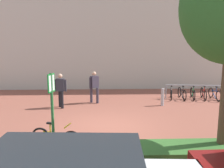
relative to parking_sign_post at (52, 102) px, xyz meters
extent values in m
plane|color=brown|center=(1.65, 2.02, -1.54)|extent=(60.00, 60.00, 0.00)
cube|color=beige|center=(1.65, 10.48, 3.46)|extent=(28.00, 1.20, 10.00)
cube|color=#336028|center=(2.11, 0.00, -1.46)|extent=(7.00, 1.10, 0.16)
cylinder|color=#2D7238|center=(0.00, 0.00, -0.37)|extent=(0.08, 0.08, 2.36)
cube|color=#198C33|center=(0.00, 0.00, 0.53)|extent=(0.13, 0.35, 0.52)
cube|color=white|center=(0.00, 0.00, 0.53)|extent=(0.12, 0.30, 0.44)
torus|color=black|center=(-0.46, 0.35, -1.21)|extent=(0.65, 0.25, 0.66)
torus|color=black|center=(0.52, 0.05, -1.21)|extent=(0.65, 0.25, 0.66)
cylinder|color=gold|center=(0.03, 0.20, -0.99)|extent=(0.81, 0.28, 0.04)
cylinder|color=gold|center=(0.13, 0.17, -1.25)|extent=(0.59, 0.21, 0.44)
cylinder|color=gold|center=(-0.14, 0.25, -0.87)|extent=(0.04, 0.04, 0.28)
cube|color=black|center=(-0.14, 0.25, -0.71)|extent=(0.21, 0.14, 0.05)
cylinder|color=gold|center=(0.40, 0.08, -0.73)|extent=(0.16, 0.41, 0.04)
cylinder|color=#99999E|center=(5.11, 6.85, -1.14)|extent=(0.06, 0.06, 0.80)
cylinder|color=#99999E|center=(6.95, 6.66, -0.74)|extent=(3.69, 0.45, 0.06)
torus|color=black|center=(5.30, 6.38, -1.24)|extent=(0.21, 0.60, 0.61)
torus|color=black|center=(5.54, 7.28, -1.24)|extent=(0.21, 0.60, 0.61)
cylinder|color=silver|center=(5.42, 6.83, -1.04)|extent=(0.23, 0.75, 0.03)
cylinder|color=silver|center=(5.45, 6.92, -1.27)|extent=(0.18, 0.55, 0.40)
cylinder|color=silver|center=(5.38, 6.67, -0.93)|extent=(0.03, 0.03, 0.26)
cube|color=black|center=(5.38, 6.67, -0.78)|extent=(0.12, 0.20, 0.05)
cylinder|color=silver|center=(5.51, 7.17, -0.80)|extent=(0.38, 0.14, 0.04)
torus|color=black|center=(6.02, 6.29, -1.24)|extent=(0.07, 0.61, 0.61)
torus|color=black|center=(6.04, 7.23, -1.24)|extent=(0.07, 0.61, 0.61)
cylinder|color=black|center=(6.03, 6.76, -1.04)|extent=(0.05, 0.77, 0.03)
cylinder|color=black|center=(6.04, 6.85, -1.27)|extent=(0.05, 0.56, 0.40)
cylinder|color=black|center=(6.03, 6.59, -0.93)|extent=(0.03, 0.03, 0.26)
cube|color=black|center=(6.03, 6.59, -0.78)|extent=(0.08, 0.19, 0.05)
cylinder|color=black|center=(6.04, 7.12, -0.80)|extent=(0.39, 0.04, 0.04)
torus|color=black|center=(6.55, 6.24, -1.24)|extent=(0.18, 0.61, 0.61)
torus|color=black|center=(6.74, 7.16, -1.24)|extent=(0.18, 0.61, 0.61)
cylinder|color=#1E7233|center=(6.65, 6.70, -1.04)|extent=(0.19, 0.76, 0.03)
cylinder|color=#1E7233|center=(6.67, 6.79, -1.27)|extent=(0.15, 0.55, 0.40)
cylinder|color=#1E7233|center=(6.61, 6.53, -0.93)|extent=(0.03, 0.03, 0.26)
cube|color=black|center=(6.61, 6.53, -0.78)|extent=(0.11, 0.20, 0.05)
cylinder|color=#1E7233|center=(6.72, 7.05, -0.80)|extent=(0.39, 0.12, 0.04)
torus|color=black|center=(7.17, 6.18, -1.24)|extent=(0.18, 0.61, 0.61)
torus|color=black|center=(7.36, 7.09, -1.24)|extent=(0.18, 0.61, 0.61)
cylinder|color=red|center=(7.26, 6.64, -1.04)|extent=(0.19, 0.76, 0.03)
cylinder|color=red|center=(7.28, 6.73, -1.27)|extent=(0.15, 0.55, 0.40)
cylinder|color=red|center=(7.23, 6.47, -0.93)|extent=(0.03, 0.03, 0.26)
cube|color=black|center=(7.23, 6.47, -0.78)|extent=(0.11, 0.20, 0.05)
cylinder|color=red|center=(7.33, 6.98, -0.80)|extent=(0.39, 0.11, 0.04)
torus|color=black|center=(7.87, 6.06, -1.24)|extent=(0.06, 0.61, 0.61)
torus|color=black|center=(7.87, 7.00, -1.24)|extent=(0.06, 0.61, 0.61)
cylinder|color=#194CA5|center=(7.87, 6.53, -1.04)|extent=(0.04, 0.77, 0.03)
cylinder|color=#194CA5|center=(7.87, 6.62, -1.27)|extent=(0.03, 0.56, 0.40)
cylinder|color=#194CA5|center=(7.87, 6.36, -0.93)|extent=(0.03, 0.03, 0.26)
cube|color=black|center=(7.87, 6.36, -0.78)|extent=(0.07, 0.18, 0.05)
cylinder|color=#194CA5|center=(7.87, 6.89, -0.80)|extent=(0.39, 0.04, 0.04)
torus|color=black|center=(8.55, 6.97, -1.24)|extent=(0.13, 0.61, 0.61)
cylinder|color=silver|center=(8.53, 6.86, -0.80)|extent=(0.39, 0.08, 0.04)
cylinder|color=#ADADB2|center=(4.50, 5.26, -1.09)|extent=(0.16, 0.16, 0.90)
cylinder|color=black|center=(-0.60, 4.91, -1.12)|extent=(0.14, 0.14, 0.85)
cylinder|color=black|center=(-0.76, 5.18, -1.12)|extent=(0.14, 0.14, 0.85)
cube|color=#2D2D38|center=(-0.68, 5.04, -0.38)|extent=(0.42, 0.27, 0.62)
cylinder|color=#2D2D38|center=(-0.42, 5.02, -0.42)|extent=(0.09, 0.09, 0.59)
cylinder|color=#2D2D38|center=(-0.94, 5.06, -0.42)|extent=(0.09, 0.09, 0.59)
sphere|color=tan|center=(-0.68, 5.04, 0.07)|extent=(0.22, 0.22, 0.22)
cylinder|color=#383342|center=(0.78, 6.04, -1.12)|extent=(0.14, 0.14, 0.85)
cylinder|color=#383342|center=(1.12, 5.88, -1.12)|extent=(0.14, 0.14, 0.85)
cube|color=#383342|center=(0.95, 5.96, -0.38)|extent=(0.46, 0.43, 0.62)
cylinder|color=#383342|center=(0.74, 5.81, -0.42)|extent=(0.09, 0.09, 0.59)
cylinder|color=#383342|center=(1.16, 6.11, -0.42)|extent=(0.09, 0.09, 0.59)
sphere|color=tan|center=(0.95, 5.96, 0.07)|extent=(0.22, 0.22, 0.22)
camera|label=1|loc=(1.45, -6.43, 1.58)|focal=37.43mm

